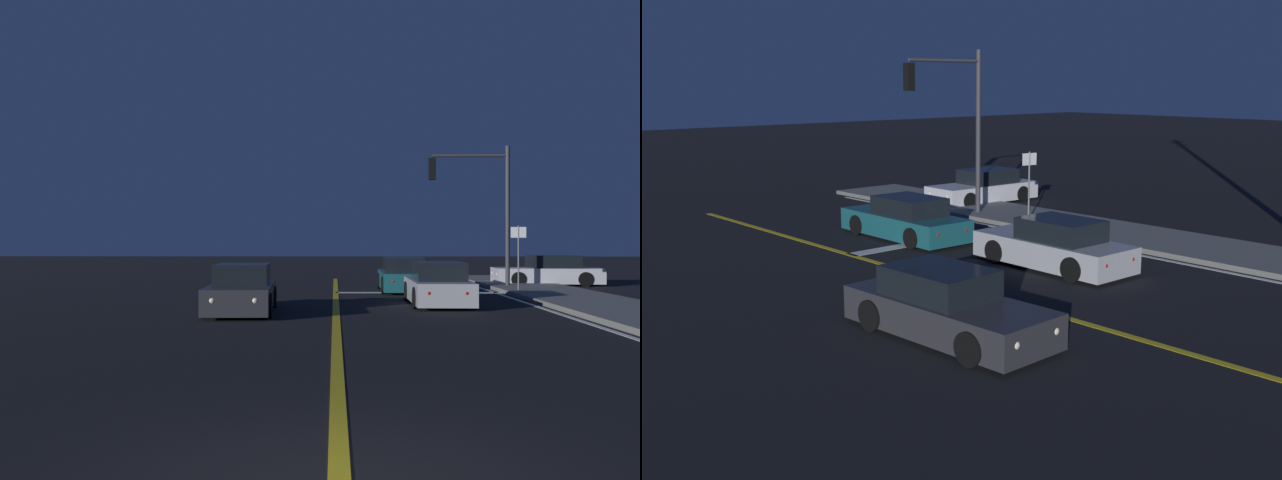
% 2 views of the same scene
% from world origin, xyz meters
% --- Properties ---
extents(lane_line_center, '(0.20, 38.03, 0.01)m').
position_xyz_m(lane_line_center, '(0.00, 11.18, 0.01)').
color(lane_line_center, gold).
rests_on(lane_line_center, ground).
extents(lane_line_edge_right, '(0.16, 38.03, 0.01)m').
position_xyz_m(lane_line_edge_right, '(6.09, 11.18, 0.01)').
color(lane_line_edge_right, white).
rests_on(lane_line_edge_right, ground).
extents(stop_bar, '(6.34, 0.50, 0.01)m').
position_xyz_m(stop_bar, '(3.17, 20.87, 0.01)').
color(stop_bar, white).
rests_on(stop_bar, ground).
extents(car_following_oncoming_silver, '(1.85, 4.48, 1.34)m').
position_xyz_m(car_following_oncoming_silver, '(3.17, 16.01, 0.58)').
color(car_following_oncoming_silver, '#B2B5BA').
rests_on(car_following_oncoming_silver, ground).
extents(car_lead_oncoming_charcoal, '(1.96, 4.53, 1.34)m').
position_xyz_m(car_lead_oncoming_charcoal, '(-2.64, 13.69, 0.58)').
color(car_lead_oncoming_charcoal, '#2D2D33').
rests_on(car_lead_oncoming_charcoal, ground).
extents(car_side_waiting_teal, '(1.87, 4.68, 1.34)m').
position_xyz_m(car_side_waiting_teal, '(2.65, 21.70, 0.58)').
color(car_side_waiting_teal, '#195960').
rests_on(car_side_waiting_teal, ground).
extents(car_far_approaching_white, '(4.69, 1.96, 1.34)m').
position_xyz_m(car_far_approaching_white, '(9.46, 25.29, 0.58)').
color(car_far_approaching_white, silver).
rests_on(car_far_approaching_white, ground).
extents(traffic_signal_near_right, '(3.35, 0.28, 5.93)m').
position_xyz_m(traffic_signal_near_right, '(5.99, 23.17, 3.91)').
color(traffic_signal_near_right, '#38383D').
rests_on(traffic_signal_near_right, ground).
extents(street_sign_corner, '(0.56, 0.14, 2.56)m').
position_xyz_m(street_sign_corner, '(6.84, 20.37, 1.71)').
color(street_sign_corner, slate).
rests_on(street_sign_corner, ground).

